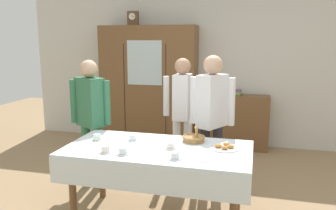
{
  "coord_description": "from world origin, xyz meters",
  "views": [
    {
      "loc": [
        0.91,
        -3.32,
        1.82
      ],
      "look_at": [
        0.0,
        0.2,
        1.12
      ],
      "focal_mm": 36.78,
      "sensor_mm": 36.0,
      "label": 1
    }
  ],
  "objects_px": {
    "wall_cabinet": "(149,86)",
    "tea_cup_front_edge": "(171,146)",
    "person_beside_shelf": "(90,112)",
    "pastry_plate": "(225,147)",
    "tea_cup_mid_right": "(123,151)",
    "person_behind_table_right": "(182,106)",
    "tea_cup_near_right": "(175,156)",
    "bread_basket": "(194,138)",
    "person_behind_table_left": "(212,111)",
    "tea_cup_back_edge": "(133,138)",
    "spoon_mid_right": "(138,148)",
    "spoon_front_edge": "(104,135)",
    "dining_table": "(157,158)",
    "tea_cup_near_left": "(105,150)",
    "mantel_clock": "(133,18)",
    "spoon_near_right": "(203,161)",
    "tea_cup_mid_left": "(97,138)"
  },
  "relations": [
    {
      "from": "tea_cup_mid_right",
      "to": "person_behind_table_right",
      "type": "height_order",
      "value": "person_behind_table_right"
    },
    {
      "from": "spoon_front_edge",
      "to": "pastry_plate",
      "type": "bearing_deg",
      "value": -6.94
    },
    {
      "from": "tea_cup_mid_left",
      "to": "spoon_front_edge",
      "type": "bearing_deg",
      "value": 94.09
    },
    {
      "from": "person_behind_table_right",
      "to": "tea_cup_near_right",
      "type": "bearing_deg",
      "value": -80.25
    },
    {
      "from": "tea_cup_near_right",
      "to": "person_behind_table_left",
      "type": "relative_size",
      "value": 0.08
    },
    {
      "from": "spoon_near_right",
      "to": "tea_cup_mid_left",
      "type": "bearing_deg",
      "value": 162.31
    },
    {
      "from": "tea_cup_near_right",
      "to": "person_behind_table_right",
      "type": "bearing_deg",
      "value": 99.75
    },
    {
      "from": "mantel_clock",
      "to": "tea_cup_front_edge",
      "type": "height_order",
      "value": "mantel_clock"
    },
    {
      "from": "mantel_clock",
      "to": "tea_cup_mid_right",
      "type": "height_order",
      "value": "mantel_clock"
    },
    {
      "from": "mantel_clock",
      "to": "tea_cup_near_left",
      "type": "bearing_deg",
      "value": -75.45
    },
    {
      "from": "dining_table",
      "to": "mantel_clock",
      "type": "distance_m",
      "value": 3.21
    },
    {
      "from": "tea_cup_back_edge",
      "to": "spoon_mid_right",
      "type": "xyz_separation_m",
      "value": [
        0.14,
        -0.23,
        -0.02
      ]
    },
    {
      "from": "pastry_plate",
      "to": "tea_cup_mid_right",
      "type": "bearing_deg",
      "value": -155.91
    },
    {
      "from": "spoon_front_edge",
      "to": "person_behind_table_right",
      "type": "relative_size",
      "value": 0.08
    },
    {
      "from": "person_beside_shelf",
      "to": "tea_cup_front_edge",
      "type": "bearing_deg",
      "value": -27.08
    },
    {
      "from": "tea_cup_near_right",
      "to": "person_beside_shelf",
      "type": "bearing_deg",
      "value": 145.48
    },
    {
      "from": "tea_cup_mid_right",
      "to": "person_behind_table_left",
      "type": "height_order",
      "value": "person_behind_table_left"
    },
    {
      "from": "spoon_front_edge",
      "to": "tea_cup_near_left",
      "type": "bearing_deg",
      "value": -64.09
    },
    {
      "from": "tea_cup_front_edge",
      "to": "person_behind_table_right",
      "type": "height_order",
      "value": "person_behind_table_right"
    },
    {
      "from": "wall_cabinet",
      "to": "pastry_plate",
      "type": "bearing_deg",
      "value": -57.72
    },
    {
      "from": "person_behind_table_right",
      "to": "pastry_plate",
      "type": "bearing_deg",
      "value": -59.5
    },
    {
      "from": "tea_cup_front_edge",
      "to": "dining_table",
      "type": "bearing_deg",
      "value": -167.45
    },
    {
      "from": "wall_cabinet",
      "to": "bread_basket",
      "type": "xyz_separation_m",
      "value": [
        1.21,
        -2.28,
        -0.22
      ]
    },
    {
      "from": "dining_table",
      "to": "person_behind_table_right",
      "type": "relative_size",
      "value": 1.15
    },
    {
      "from": "tea_cup_mid_right",
      "to": "tea_cup_near_left",
      "type": "height_order",
      "value": "same"
    },
    {
      "from": "bread_basket",
      "to": "spoon_near_right",
      "type": "relative_size",
      "value": 2.02
    },
    {
      "from": "tea_cup_back_edge",
      "to": "spoon_near_right",
      "type": "distance_m",
      "value": 0.93
    },
    {
      "from": "dining_table",
      "to": "tea_cup_near_left",
      "type": "xyz_separation_m",
      "value": [
        -0.43,
        -0.24,
        0.13
      ]
    },
    {
      "from": "tea_cup_mid_right",
      "to": "tea_cup_near_right",
      "type": "distance_m",
      "value": 0.49
    },
    {
      "from": "bread_basket",
      "to": "person_behind_table_left",
      "type": "height_order",
      "value": "person_behind_table_left"
    },
    {
      "from": "tea_cup_near_left",
      "to": "person_beside_shelf",
      "type": "relative_size",
      "value": 0.08
    },
    {
      "from": "mantel_clock",
      "to": "bread_basket",
      "type": "bearing_deg",
      "value": -57.04
    },
    {
      "from": "dining_table",
      "to": "spoon_front_edge",
      "type": "height_order",
      "value": "spoon_front_edge"
    },
    {
      "from": "tea_cup_near_right",
      "to": "spoon_front_edge",
      "type": "xyz_separation_m",
      "value": [
        -0.94,
        0.56,
        -0.02
      ]
    },
    {
      "from": "tea_cup_mid_right",
      "to": "spoon_mid_right",
      "type": "distance_m",
      "value": 0.22
    },
    {
      "from": "bread_basket",
      "to": "tea_cup_near_right",
      "type": "bearing_deg",
      "value": -96.64
    },
    {
      "from": "wall_cabinet",
      "to": "tea_cup_mid_left",
      "type": "relative_size",
      "value": 15.73
    },
    {
      "from": "wall_cabinet",
      "to": "tea_cup_front_edge",
      "type": "relative_size",
      "value": 15.73
    },
    {
      "from": "mantel_clock",
      "to": "person_behind_table_left",
      "type": "bearing_deg",
      "value": -48.01
    },
    {
      "from": "wall_cabinet",
      "to": "tea_cup_back_edge",
      "type": "bearing_deg",
      "value": -76.41
    },
    {
      "from": "dining_table",
      "to": "spoon_mid_right",
      "type": "xyz_separation_m",
      "value": [
        -0.19,
        -0.04,
        0.11
      ]
    },
    {
      "from": "tea_cup_mid_right",
      "to": "bread_basket",
      "type": "xyz_separation_m",
      "value": [
        0.56,
        0.56,
        0.01
      ]
    },
    {
      "from": "dining_table",
      "to": "tea_cup_near_right",
      "type": "distance_m",
      "value": 0.37
    },
    {
      "from": "pastry_plate",
      "to": "spoon_mid_right",
      "type": "distance_m",
      "value": 0.85
    },
    {
      "from": "tea_cup_back_edge",
      "to": "spoon_front_edge",
      "type": "xyz_separation_m",
      "value": [
        -0.38,
        0.12,
        -0.02
      ]
    },
    {
      "from": "wall_cabinet",
      "to": "spoon_near_right",
      "type": "xyz_separation_m",
      "value": [
        1.39,
        -2.85,
        -0.25
      ]
    },
    {
      "from": "wall_cabinet",
      "to": "tea_cup_mid_right",
      "type": "xyz_separation_m",
      "value": [
        0.65,
        -2.84,
        -0.23
      ]
    },
    {
      "from": "wall_cabinet",
      "to": "tea_cup_front_edge",
      "type": "xyz_separation_m",
      "value": [
        1.03,
        -2.56,
        -0.23
      ]
    },
    {
      "from": "tea_cup_near_right",
      "to": "spoon_near_right",
      "type": "height_order",
      "value": "tea_cup_near_right"
    },
    {
      "from": "dining_table",
      "to": "pastry_plate",
      "type": "xyz_separation_m",
      "value": [
        0.64,
        0.15,
        0.12
      ]
    }
  ]
}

